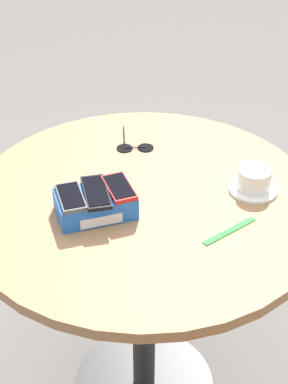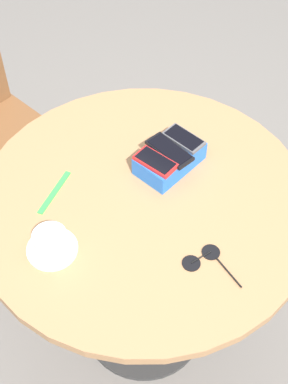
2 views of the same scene
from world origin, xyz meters
name	(u,v)px [view 1 (image 1 of 2)]	position (x,y,z in m)	size (l,w,h in m)	color
round_table	(144,241)	(0.00, 0.00, 0.63)	(0.93, 0.93, 0.77)	#2D2D2D
phone_box	(95,204)	(-0.14, -0.02, 0.80)	(0.20, 0.13, 0.06)	blue
phone_gray	(71,197)	(-0.20, -0.01, 0.84)	(0.07, 0.12, 0.01)	#515156
phone_black	(96,192)	(-0.13, -0.02, 0.84)	(0.08, 0.15, 0.01)	black
phone_red	(119,188)	(-0.07, -0.02, 0.84)	(0.06, 0.12, 0.01)	red
saucer	(253,189)	(0.28, -0.07, 0.78)	(0.13, 0.13, 0.01)	white
coffee_cup	(255,178)	(0.29, -0.07, 0.81)	(0.11, 0.09, 0.06)	white
lanyard_strap	(230,231)	(0.15, -0.20, 0.77)	(0.16, 0.02, 0.00)	green
sunglasses	(134,147)	(0.06, 0.25, 0.77)	(0.11, 0.16, 0.01)	black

